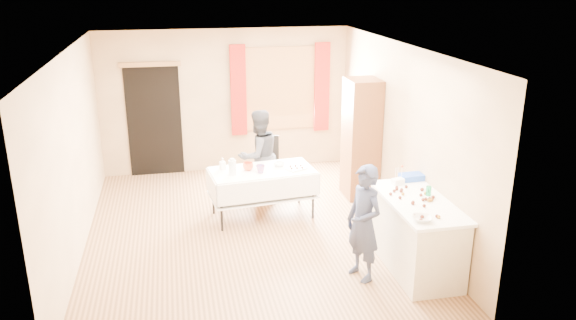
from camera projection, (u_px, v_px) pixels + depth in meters
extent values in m
cube|color=#9E7047|center=(249.00, 231.00, 8.09)|extent=(4.50, 5.50, 0.02)
cube|color=white|center=(244.00, 47.00, 7.26)|extent=(4.50, 5.50, 0.02)
cube|color=tan|center=(226.00, 101.00, 10.24)|extent=(4.50, 0.02, 2.60)
cube|color=tan|center=(288.00, 231.00, 5.11)|extent=(4.50, 0.02, 2.60)
cube|color=tan|center=(73.00, 155.00, 7.24)|extent=(0.02, 5.50, 2.60)
cube|color=tan|center=(402.00, 135.00, 8.11)|extent=(0.02, 5.50, 2.60)
cube|color=olive|center=(280.00, 88.00, 10.33)|extent=(1.32, 0.06, 1.52)
cube|color=white|center=(280.00, 89.00, 10.31)|extent=(1.20, 0.02, 1.40)
cube|color=#A11911|center=(238.00, 91.00, 10.13)|extent=(0.28, 0.06, 1.65)
cube|color=#A11911|center=(322.00, 87.00, 10.43)|extent=(0.28, 0.06, 1.65)
cube|color=black|center=(154.00, 121.00, 10.05)|extent=(0.95, 0.04, 2.00)
cube|color=olive|center=(150.00, 64.00, 9.70)|extent=(1.05, 0.06, 0.08)
cube|color=brown|center=(361.00, 139.00, 9.06)|extent=(0.50, 0.60, 1.95)
cube|color=beige|center=(416.00, 236.00, 6.95)|extent=(0.67, 1.48, 0.86)
cube|color=white|center=(418.00, 202.00, 6.80)|extent=(0.73, 1.54, 0.04)
cube|color=white|center=(262.00, 171.00, 8.34)|extent=(1.59, 0.92, 0.04)
cube|color=black|center=(266.00, 169.00, 9.37)|extent=(0.48, 0.48, 0.06)
cube|color=black|center=(267.00, 151.00, 9.46)|extent=(0.38, 0.14, 0.56)
imported|color=#222948|center=(364.00, 223.00, 6.63)|extent=(0.75, 0.69, 1.43)
imported|color=black|center=(259.00, 156.00, 8.97)|extent=(1.16, 1.12, 1.50)
cylinder|color=#1CA05A|center=(429.00, 191.00, 6.93)|extent=(0.07, 0.07, 0.12)
imported|color=white|center=(422.00, 218.00, 6.23)|extent=(0.36, 0.36, 0.05)
cube|color=white|center=(398.00, 182.00, 7.30)|extent=(0.17, 0.13, 0.08)
cube|color=blue|center=(412.00, 177.00, 7.46)|extent=(0.31, 0.22, 0.08)
cylinder|color=silver|center=(232.00, 167.00, 8.09)|extent=(0.13, 0.13, 0.22)
imported|color=#CA4C25|center=(248.00, 166.00, 8.28)|extent=(0.21, 0.21, 0.12)
imported|color=red|center=(260.00, 169.00, 8.18)|extent=(0.21, 0.21, 0.12)
imported|color=white|center=(279.00, 164.00, 8.48)|extent=(0.25, 0.25, 0.05)
cube|color=white|center=(296.00, 168.00, 8.35)|extent=(0.34, 0.30, 0.02)
imported|color=white|center=(223.00, 164.00, 8.32)|extent=(0.13, 0.13, 0.17)
sphere|color=#3F2314|center=(439.00, 217.00, 6.29)|extent=(0.04, 0.04, 0.04)
sphere|color=#3A150C|center=(406.00, 187.00, 7.17)|extent=(0.04, 0.04, 0.04)
sphere|color=#3A150C|center=(394.00, 191.00, 7.04)|extent=(0.04, 0.04, 0.04)
sphere|color=#3A150C|center=(397.00, 187.00, 7.15)|extent=(0.04, 0.04, 0.04)
sphere|color=#3A150C|center=(413.00, 202.00, 6.69)|extent=(0.04, 0.04, 0.04)
sphere|color=#3A150C|center=(426.00, 199.00, 6.78)|extent=(0.04, 0.04, 0.04)
sphere|color=#3F2314|center=(431.00, 200.00, 6.76)|extent=(0.04, 0.04, 0.04)
sphere|color=#3A150C|center=(422.00, 189.00, 7.09)|extent=(0.04, 0.04, 0.04)
sphere|color=#3A150C|center=(430.00, 199.00, 6.79)|extent=(0.04, 0.04, 0.04)
sphere|color=#3A150C|center=(421.00, 195.00, 6.91)|extent=(0.04, 0.04, 0.04)
sphere|color=#3A150C|center=(397.00, 189.00, 7.10)|extent=(0.04, 0.04, 0.04)
sphere|color=#3A150C|center=(401.00, 191.00, 7.03)|extent=(0.04, 0.04, 0.04)
sphere|color=#3F2314|center=(403.00, 194.00, 6.94)|extent=(0.04, 0.04, 0.04)
sphere|color=#3A150C|center=(400.00, 198.00, 6.83)|extent=(0.04, 0.04, 0.04)
sphere|color=#3A150C|center=(413.00, 203.00, 6.66)|extent=(0.04, 0.04, 0.04)
sphere|color=#3A150C|center=(402.00, 190.00, 7.07)|extent=(0.04, 0.04, 0.04)
sphere|color=#3A150C|center=(424.00, 206.00, 6.59)|extent=(0.04, 0.04, 0.04)
sphere|color=#3A150C|center=(423.00, 200.00, 6.76)|extent=(0.04, 0.04, 0.04)
sphere|color=#3F2314|center=(426.00, 193.00, 6.96)|extent=(0.04, 0.04, 0.04)
sphere|color=#3A150C|center=(422.00, 190.00, 7.08)|extent=(0.04, 0.04, 0.04)
sphere|color=#3A150C|center=(433.00, 197.00, 6.84)|extent=(0.04, 0.04, 0.04)
sphere|color=#3A150C|center=(432.00, 199.00, 6.78)|extent=(0.04, 0.04, 0.04)
sphere|color=#3A150C|center=(422.00, 217.00, 6.29)|extent=(0.04, 0.04, 0.04)
sphere|color=#3A150C|center=(437.00, 216.00, 6.31)|extent=(0.04, 0.04, 0.04)
sphere|color=#3F2314|center=(429.00, 200.00, 6.74)|extent=(0.04, 0.04, 0.04)
sphere|color=#3A150C|center=(421.00, 220.00, 6.20)|extent=(0.04, 0.04, 0.04)
sphere|color=#3A150C|center=(391.00, 194.00, 6.94)|extent=(0.04, 0.04, 0.04)
sphere|color=#3A150C|center=(414.00, 216.00, 6.32)|extent=(0.04, 0.04, 0.04)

